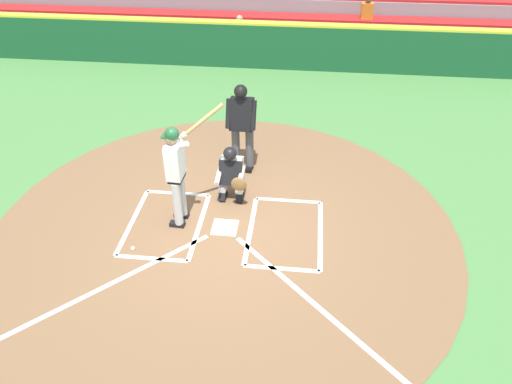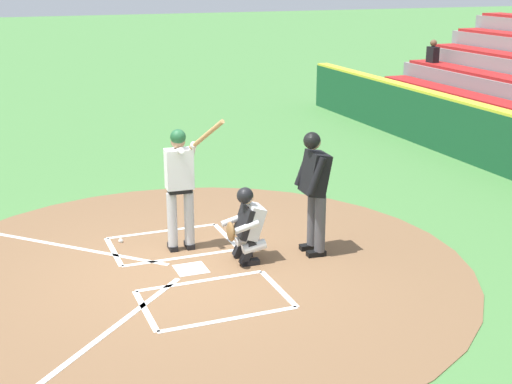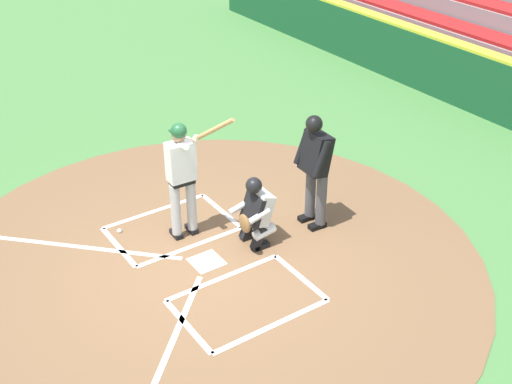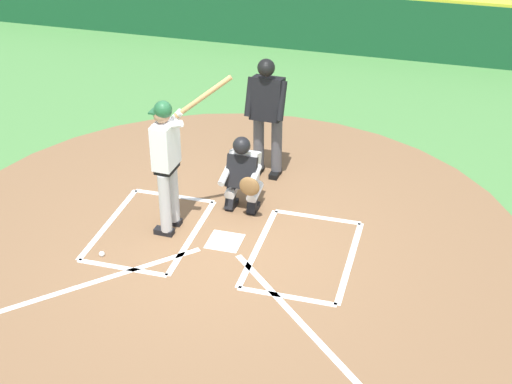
# 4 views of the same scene
# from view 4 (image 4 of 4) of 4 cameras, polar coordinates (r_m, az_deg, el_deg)

# --- Properties ---
(ground_plane) EXTENTS (120.00, 120.00, 0.00)m
(ground_plane) POSITION_cam_4_polar(r_m,az_deg,el_deg) (9.88, -2.37, -3.81)
(ground_plane) COLOR #4C8442
(dirt_circle) EXTENTS (8.00, 8.00, 0.01)m
(dirt_circle) POSITION_cam_4_polar(r_m,az_deg,el_deg) (9.88, -2.37, -3.78)
(dirt_circle) COLOR brown
(dirt_circle) RESTS_ON ground
(home_plate_and_chalk) EXTENTS (7.93, 4.91, 0.01)m
(home_plate_and_chalk) POSITION_cam_4_polar(r_m,az_deg,el_deg) (9.20, -4.04, -6.72)
(home_plate_and_chalk) COLOR white
(home_plate_and_chalk) RESTS_ON dirt_circle
(batter) EXTENTS (0.95, 0.68, 2.13)m
(batter) POSITION_cam_4_polar(r_m,az_deg,el_deg) (9.63, -6.73, 2.63)
(batter) COLOR #BCBCBC
(batter) RESTS_ON ground
(catcher) EXTENTS (0.59, 0.62, 1.13)m
(catcher) POSITION_cam_4_polar(r_m,az_deg,el_deg) (10.26, -0.98, 1.47)
(catcher) COLOR black
(catcher) RESTS_ON ground
(plate_umpire) EXTENTS (0.59, 0.43, 1.86)m
(plate_umpire) POSITION_cam_4_polar(r_m,az_deg,el_deg) (10.92, 0.84, 6.24)
(plate_umpire) COLOR #4C4C51
(plate_umpire) RESTS_ON ground
(baseball) EXTENTS (0.07, 0.07, 0.07)m
(baseball) POSITION_cam_4_polar(r_m,az_deg,el_deg) (9.79, -11.57, -4.61)
(baseball) COLOR white
(baseball) RESTS_ON ground
(backstop_wall) EXTENTS (22.00, 0.36, 1.31)m
(backstop_wall) POSITION_cam_4_polar(r_m,az_deg,el_deg) (16.22, 5.83, 12.78)
(backstop_wall) COLOR #19512D
(backstop_wall) RESTS_ON ground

